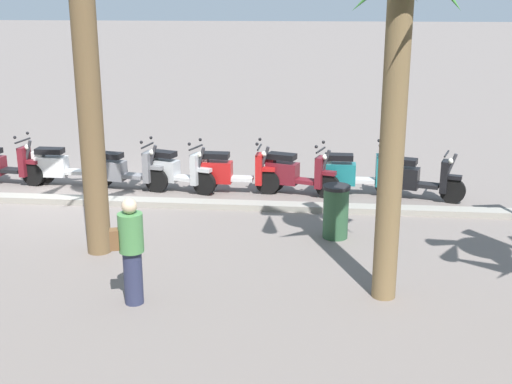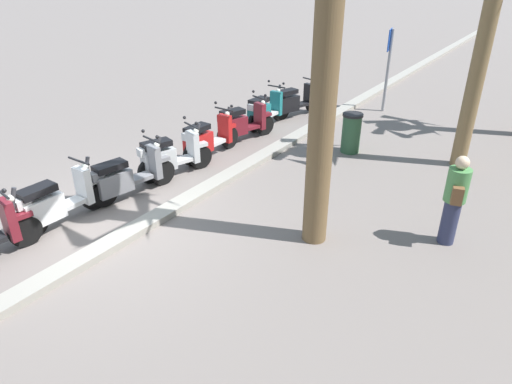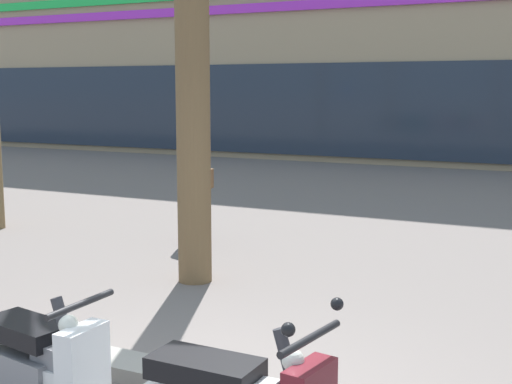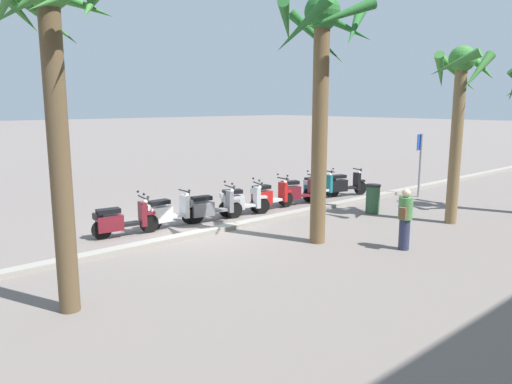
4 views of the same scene
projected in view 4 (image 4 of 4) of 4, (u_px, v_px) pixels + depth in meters
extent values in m
plane|color=slate|center=(195.00, 230.00, 13.86)|extent=(200.00, 200.00, 0.00)
cube|color=gray|center=(206.00, 232.00, 13.47)|extent=(60.00, 0.36, 0.12)
cylinder|color=black|center=(360.00, 188.00, 19.22)|extent=(0.53, 0.25, 0.52)
cylinder|color=black|center=(333.00, 190.00, 18.71)|extent=(0.53, 0.25, 0.52)
cube|color=black|center=(348.00, 188.00, 18.98)|extent=(0.66, 0.45, 0.08)
cube|color=black|center=(338.00, 186.00, 18.77)|extent=(0.74, 0.51, 0.44)
cube|color=black|center=(338.00, 177.00, 18.70)|extent=(0.66, 0.46, 0.12)
cube|color=black|center=(357.00, 181.00, 19.10)|extent=(0.23, 0.37, 0.66)
cube|color=black|center=(361.00, 181.00, 19.17)|extent=(0.35, 0.25, 0.08)
cylinder|color=#333338|center=(359.00, 177.00, 19.10)|extent=(0.29, 0.15, 0.69)
cylinder|color=black|center=(357.00, 169.00, 19.01)|extent=(0.20, 0.55, 0.04)
sphere|color=white|center=(359.00, 173.00, 19.08)|extent=(0.12, 0.12, 0.12)
cube|color=black|center=(332.00, 180.00, 18.61)|extent=(0.29, 0.26, 0.16)
cylinder|color=black|center=(331.00, 191.00, 18.68)|extent=(0.52, 0.11, 0.52)
cylinder|color=black|center=(309.00, 194.00, 17.89)|extent=(0.52, 0.11, 0.52)
cube|color=silver|center=(321.00, 191.00, 18.31)|extent=(0.60, 0.29, 0.08)
cube|color=#197075|center=(313.00, 189.00, 18.00)|extent=(0.69, 0.33, 0.46)
cube|color=black|center=(313.00, 179.00, 17.92)|extent=(0.60, 0.31, 0.12)
cube|color=#197075|center=(328.00, 184.00, 18.51)|extent=(0.15, 0.34, 0.66)
cube|color=#197075|center=(331.00, 183.00, 18.63)|extent=(0.32, 0.17, 0.08)
cylinder|color=#333338|center=(330.00, 179.00, 18.54)|extent=(0.28, 0.07, 0.69)
cylinder|color=black|center=(329.00, 171.00, 18.43)|extent=(0.05, 0.56, 0.04)
sphere|color=white|center=(330.00, 175.00, 18.52)|extent=(0.12, 0.12, 0.12)
cube|color=silver|center=(308.00, 182.00, 17.76)|extent=(0.24, 0.20, 0.16)
sphere|color=black|center=(323.00, 168.00, 18.57)|extent=(0.07, 0.07, 0.07)
sphere|color=black|center=(333.00, 169.00, 18.21)|extent=(0.07, 0.07, 0.07)
cylinder|color=black|center=(316.00, 196.00, 17.62)|extent=(0.53, 0.25, 0.52)
cylinder|color=black|center=(285.00, 199.00, 17.12)|extent=(0.53, 0.25, 0.52)
cube|color=maroon|center=(302.00, 195.00, 17.38)|extent=(0.66, 0.45, 0.08)
cube|color=maroon|center=(291.00, 193.00, 17.18)|extent=(0.74, 0.51, 0.45)
cube|color=black|center=(290.00, 183.00, 17.11)|extent=(0.66, 0.47, 0.12)
cube|color=maroon|center=(311.00, 188.00, 17.50)|extent=(0.23, 0.37, 0.66)
cube|color=maroon|center=(316.00, 188.00, 17.57)|extent=(0.35, 0.25, 0.08)
cylinder|color=#333338|center=(313.00, 184.00, 17.50)|extent=(0.29, 0.15, 0.69)
cylinder|color=black|center=(312.00, 175.00, 17.42)|extent=(0.21, 0.55, 0.04)
sphere|color=white|center=(314.00, 179.00, 17.48)|extent=(0.12, 0.12, 0.12)
cube|color=maroon|center=(283.00, 186.00, 17.01)|extent=(0.29, 0.26, 0.16)
sphere|color=black|center=(308.00, 171.00, 17.60)|extent=(0.07, 0.07, 0.07)
sphere|color=black|center=(315.00, 173.00, 17.17)|extent=(0.07, 0.07, 0.07)
cylinder|color=black|center=(287.00, 200.00, 16.93)|extent=(0.52, 0.12, 0.52)
cylinder|color=black|center=(257.00, 205.00, 16.09)|extent=(0.52, 0.12, 0.52)
cube|color=silver|center=(273.00, 200.00, 16.53)|extent=(0.61, 0.30, 0.08)
cube|color=red|center=(262.00, 198.00, 16.19)|extent=(0.69, 0.34, 0.46)
cube|color=black|center=(262.00, 187.00, 16.12)|extent=(0.61, 0.32, 0.12)
cube|color=red|center=(283.00, 192.00, 16.76)|extent=(0.15, 0.34, 0.66)
cube|color=red|center=(287.00, 191.00, 16.88)|extent=(0.32, 0.17, 0.08)
cylinder|color=#333338|center=(285.00, 187.00, 16.79)|extent=(0.28, 0.08, 0.69)
cylinder|color=black|center=(283.00, 178.00, 16.68)|extent=(0.06, 0.56, 0.04)
sphere|color=white|center=(285.00, 182.00, 16.77)|extent=(0.12, 0.12, 0.12)
cube|color=silver|center=(255.00, 191.00, 15.96)|extent=(0.25, 0.21, 0.16)
sphere|color=black|center=(278.00, 174.00, 16.83)|extent=(0.07, 0.07, 0.07)
sphere|color=black|center=(287.00, 176.00, 16.47)|extent=(0.07, 0.07, 0.07)
cylinder|color=black|center=(262.00, 206.00, 15.90)|extent=(0.53, 0.25, 0.52)
cylinder|color=black|center=(227.00, 209.00, 15.42)|extent=(0.53, 0.25, 0.52)
cube|color=silver|center=(246.00, 205.00, 15.67)|extent=(0.66, 0.45, 0.08)
cube|color=silver|center=(233.00, 203.00, 15.48)|extent=(0.75, 0.51, 0.45)
cube|color=black|center=(232.00, 192.00, 15.40)|extent=(0.66, 0.47, 0.12)
cube|color=silver|center=(257.00, 197.00, 15.78)|extent=(0.24, 0.37, 0.66)
cube|color=silver|center=(262.00, 197.00, 15.85)|extent=(0.35, 0.25, 0.08)
cylinder|color=#333338|center=(259.00, 193.00, 15.78)|extent=(0.29, 0.15, 0.69)
cylinder|color=black|center=(257.00, 183.00, 15.70)|extent=(0.21, 0.55, 0.04)
sphere|color=white|center=(260.00, 187.00, 15.76)|extent=(0.12, 0.12, 0.12)
cube|color=silver|center=(224.00, 195.00, 15.31)|extent=(0.29, 0.26, 0.16)
sphere|color=black|center=(253.00, 178.00, 15.88)|extent=(0.07, 0.07, 0.07)
sphere|color=black|center=(259.00, 181.00, 15.45)|extent=(0.07, 0.07, 0.07)
cylinder|color=black|center=(234.00, 210.00, 15.29)|extent=(0.53, 0.19, 0.52)
cylinder|color=black|center=(196.00, 215.00, 14.62)|extent=(0.53, 0.19, 0.52)
cube|color=slate|center=(217.00, 210.00, 14.97)|extent=(0.64, 0.38, 0.08)
cube|color=slate|center=(202.00, 209.00, 14.70)|extent=(0.73, 0.44, 0.42)
cube|color=black|center=(201.00, 198.00, 14.63)|extent=(0.64, 0.40, 0.12)
cube|color=slate|center=(229.00, 201.00, 15.15)|extent=(0.20, 0.36, 0.66)
cube|color=slate|center=(234.00, 201.00, 15.24)|extent=(0.34, 0.21, 0.08)
cylinder|color=#333338|center=(231.00, 196.00, 15.16)|extent=(0.29, 0.12, 0.69)
cylinder|color=black|center=(229.00, 186.00, 15.06)|extent=(0.14, 0.56, 0.04)
sphere|color=white|center=(232.00, 191.00, 15.14)|extent=(0.12, 0.12, 0.12)
cube|color=slate|center=(193.00, 203.00, 14.51)|extent=(0.27, 0.24, 0.16)
sphere|color=black|center=(225.00, 182.00, 15.23)|extent=(0.07, 0.07, 0.07)
sphere|color=black|center=(232.00, 184.00, 14.83)|extent=(0.07, 0.07, 0.07)
cylinder|color=black|center=(190.00, 215.00, 14.56)|extent=(0.52, 0.11, 0.52)
cylinder|color=black|center=(153.00, 222.00, 13.78)|extent=(0.52, 0.11, 0.52)
cube|color=silver|center=(173.00, 216.00, 14.19)|extent=(0.60, 0.29, 0.08)
cube|color=white|center=(160.00, 215.00, 13.89)|extent=(0.68, 0.33, 0.44)
cube|color=black|center=(159.00, 202.00, 13.82)|extent=(0.60, 0.31, 0.12)
cube|color=white|center=(184.00, 207.00, 14.40)|extent=(0.15, 0.34, 0.66)
cube|color=white|center=(190.00, 206.00, 14.51)|extent=(0.32, 0.16, 0.08)
cylinder|color=#333338|center=(187.00, 201.00, 14.42)|extent=(0.28, 0.07, 0.69)
cylinder|color=black|center=(184.00, 191.00, 14.31)|extent=(0.05, 0.56, 0.04)
sphere|color=white|center=(187.00, 195.00, 14.40)|extent=(0.12, 0.12, 0.12)
cube|color=silver|center=(150.00, 207.00, 13.65)|extent=(0.24, 0.20, 0.16)
cylinder|color=black|center=(149.00, 223.00, 13.58)|extent=(0.53, 0.18, 0.52)
cylinder|color=black|center=(102.00, 230.00, 12.89)|extent=(0.53, 0.18, 0.52)
cube|color=black|center=(128.00, 224.00, 13.25)|extent=(0.64, 0.37, 0.08)
cube|color=maroon|center=(110.00, 223.00, 12.98)|extent=(0.72, 0.42, 0.42)
cube|color=black|center=(108.00, 211.00, 12.91)|extent=(0.64, 0.39, 0.12)
cube|color=maroon|center=(142.00, 214.00, 13.43)|extent=(0.19, 0.36, 0.66)
cube|color=maroon|center=(149.00, 213.00, 13.53)|extent=(0.34, 0.21, 0.08)
cylinder|color=#333338|center=(145.00, 208.00, 13.45)|extent=(0.29, 0.11, 0.69)
cylinder|color=black|center=(142.00, 197.00, 13.35)|extent=(0.13, 0.56, 0.04)
sphere|color=white|center=(145.00, 202.00, 13.42)|extent=(0.12, 0.12, 0.12)
cube|color=black|center=(98.00, 216.00, 12.78)|extent=(0.27, 0.23, 0.16)
sphere|color=black|center=(138.00, 192.00, 13.51)|extent=(0.07, 0.07, 0.07)
sphere|color=black|center=(144.00, 194.00, 13.12)|extent=(0.07, 0.07, 0.07)
cylinder|color=#939399|center=(420.00, 166.00, 18.62)|extent=(0.09, 0.09, 2.40)
cube|color=#1947B7|center=(420.00, 142.00, 18.49)|extent=(0.59, 0.15, 0.60)
cube|color=white|center=(420.00, 142.00, 18.50)|extent=(0.32, 0.08, 0.33)
cylinder|color=olive|center=(456.00, 143.00, 14.29)|extent=(0.34, 0.34, 4.78)
sphere|color=#3D8438|center=(462.00, 59.00, 13.86)|extent=(0.74, 0.74, 0.74)
cone|color=#3D8438|center=(454.00, 64.00, 13.39)|extent=(0.52, 1.44, 0.80)
cone|color=#3D8438|center=(477.00, 72.00, 13.49)|extent=(1.26, 0.51, 1.16)
cone|color=#3D8438|center=(482.00, 68.00, 13.96)|extent=(1.05, 1.27, 0.93)
cone|color=#3D8438|center=(457.00, 74.00, 14.44)|extent=(0.99, 1.13, 1.17)
cone|color=#3D8438|center=(440.00, 71.00, 14.17)|extent=(1.30, 0.75, 1.08)
cylinder|color=brown|center=(59.00, 157.00, 8.02)|extent=(0.35, 0.35, 5.34)
cone|color=#3D8438|center=(91.00, 2.00, 7.67)|extent=(1.03, 1.34, 0.93)
cone|color=#3D8438|center=(79.00, 4.00, 8.20)|extent=(0.91, 1.43, 0.77)
cone|color=#3D8438|center=(40.00, 14.00, 8.07)|extent=(1.35, 0.41, 1.12)
cone|color=#3D8438|center=(11.00, 3.00, 7.71)|extent=(1.29, 1.09, 0.95)
cylinder|color=brown|center=(320.00, 132.00, 12.17)|extent=(0.39, 0.39, 5.68)
sphere|color=#286B2D|center=(322.00, 12.00, 11.66)|extent=(0.86, 0.86, 0.86)
cone|color=#286B2D|center=(302.00, 26.00, 11.20)|extent=(0.40, 1.70, 1.25)
cone|color=#286B2D|center=(339.00, 15.00, 10.90)|extent=(1.78, 0.97, 0.90)
cone|color=#286B2D|center=(355.00, 27.00, 11.45)|extent=(1.64, 1.04, 1.21)
cone|color=#286B2D|center=(347.00, 28.00, 12.18)|extent=(0.47, 1.80, 1.03)
cone|color=#286B2D|center=(317.00, 38.00, 12.42)|extent=(1.39, 1.19, 1.43)
cone|color=#286B2D|center=(286.00, 22.00, 11.82)|extent=(1.57, 1.39, 0.90)
cylinder|color=#2D3351|center=(404.00, 234.00, 11.98)|extent=(0.26, 0.26, 0.76)
cylinder|color=#4C8C4C|center=(406.00, 208.00, 11.86)|extent=(0.34, 0.34, 0.54)
sphere|color=beige|center=(406.00, 193.00, 11.80)|extent=(0.21, 0.21, 0.21)
cube|color=brown|center=(403.00, 213.00, 11.70)|extent=(0.16, 0.19, 0.28)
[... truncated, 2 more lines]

